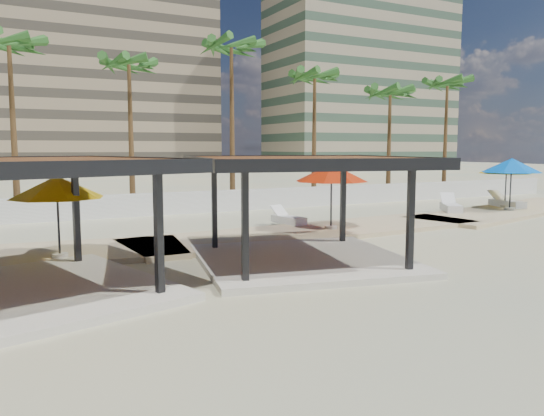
{
  "coord_description": "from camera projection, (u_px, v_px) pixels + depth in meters",
  "views": [
    {
      "loc": [
        -9.75,
        -11.65,
        3.55
      ],
      "look_at": [
        -1.01,
        5.31,
        1.4
      ],
      "focal_mm": 35.0,
      "sensor_mm": 36.0,
      "label": 1
    }
  ],
  "objects": [
    {
      "name": "lounger_b",
      "position": [
        288.0,
        219.0,
        23.97
      ],
      "size": [
        0.91,
        2.06,
        0.75
      ],
      "rotation": [
        0.0,
        0.0,
        1.71
      ],
      "color": "white",
      "rests_on": "promenade"
    },
    {
      "name": "boundary_wall",
      "position": [
        200.0,
        202.0,
        29.2
      ],
      "size": [
        56.0,
        0.3,
        1.2
      ],
      "primitive_type": "cube",
      "color": "silver",
      "rests_on": "ground"
    },
    {
      "name": "promenade",
      "position": [
        309.0,
        230.0,
        22.81
      ],
      "size": [
        44.45,
        7.97,
        0.24
      ],
      "color": "#C6B284",
      "rests_on": "ground"
    },
    {
      "name": "palm_h",
      "position": [
        447.0,
        88.0,
        40.39
      ],
      "size": [
        3.0,
        3.0,
        9.28
      ],
      "color": "brown",
      "rests_on": "ground"
    },
    {
      "name": "umbrella_d",
      "position": [
        512.0,
        166.0,
        28.86
      ],
      "size": [
        4.19,
        4.19,
        2.84
      ],
      "rotation": [
        0.0,
        0.0,
        0.41
      ],
      "color": "beige",
      "rests_on": "promenade"
    },
    {
      "name": "palm_g",
      "position": [
        390.0,
        97.0,
        37.23
      ],
      "size": [
        3.0,
        3.0,
        8.27
      ],
      "color": "brown",
      "rests_on": "ground"
    },
    {
      "name": "ground",
      "position": [
        388.0,
        273.0,
        15.13
      ],
      "size": [
        200.0,
        200.0,
        0.0
      ],
      "primitive_type": "plane",
      "color": "#CDBC88",
      "rests_on": "ground"
    },
    {
      "name": "umbrella_e",
      "position": [
        507.0,
        167.0,
        30.25
      ],
      "size": [
        3.14,
        3.14,
        2.67
      ],
      "rotation": [
        0.0,
        0.0,
        -0.05
      ],
      "color": "beige",
      "rests_on": "promenade"
    },
    {
      "name": "palm_c",
      "position": [
        9.0,
        50.0,
        26.08
      ],
      "size": [
        3.0,
        3.0,
        9.53
      ],
      "color": "brown",
      "rests_on": "ground"
    },
    {
      "name": "umbrella_b",
      "position": [
        57.0,
        187.0,
        16.26
      ],
      "size": [
        3.18,
        3.18,
        2.54
      ],
      "rotation": [
        0.0,
        0.0,
        0.12
      ],
      "color": "beige",
      "rests_on": "promenade"
    },
    {
      "name": "palm_d",
      "position": [
        129.0,
        70.0,
        29.57
      ],
      "size": [
        3.0,
        3.0,
        9.08
      ],
      "color": "brown",
      "rests_on": "ground"
    },
    {
      "name": "pavilion_west",
      "position": [
        17.0,
        216.0,
        12.38
      ],
      "size": [
        8.04,
        8.04,
        3.32
      ],
      "rotation": [
        0.0,
        0.0,
        0.27
      ],
      "color": "beige",
      "rests_on": "ground"
    },
    {
      "name": "building_east",
      "position": [
        361.0,
        70.0,
        93.34
      ],
      "size": [
        32.0,
        15.0,
        36.4
      ],
      "color": "gray",
      "rests_on": "ground"
    },
    {
      "name": "building_mid",
      "position": [
        91.0,
        81.0,
        84.25
      ],
      "size": [
        38.0,
        16.0,
        30.4
      ],
      "color": "#847259",
      "rests_on": "ground"
    },
    {
      "name": "lounger_c",
      "position": [
        506.0,
        203.0,
        30.69
      ],
      "size": [
        1.13,
        2.47,
        0.9
      ],
      "rotation": [
        0.0,
        0.0,
        1.41
      ],
      "color": "white",
      "rests_on": "promenade"
    },
    {
      "name": "palm_f",
      "position": [
        315.0,
        82.0,
        34.77
      ],
      "size": [
        3.0,
        3.0,
        9.06
      ],
      "color": "brown",
      "rests_on": "ground"
    },
    {
      "name": "lounger_d",
      "position": [
        451.0,
        207.0,
        28.68
      ],
      "size": [
        2.0,
        2.43,
        0.91
      ],
      "rotation": [
        0.0,
        0.0,
        0.97
      ],
      "color": "white",
      "rests_on": "promenade"
    },
    {
      "name": "pavilion_central",
      "position": [
        303.0,
        200.0,
        16.27
      ],
      "size": [
        7.69,
        7.69,
        3.3
      ],
      "rotation": [
        0.0,
        0.0,
        -0.2
      ],
      "color": "beige",
      "rests_on": "ground"
    },
    {
      "name": "umbrella_c",
      "position": [
        332.0,
        173.0,
        22.09
      ],
      "size": [
        3.09,
        3.09,
        2.74
      ],
      "rotation": [
        0.0,
        0.0,
        -0.0
      ],
      "color": "beige",
      "rests_on": "promenade"
    },
    {
      "name": "palm_e",
      "position": [
        231.0,
        54.0,
        31.72
      ],
      "size": [
        3.0,
        3.0,
        10.43
      ],
      "color": "brown",
      "rests_on": "ground"
    }
  ]
}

